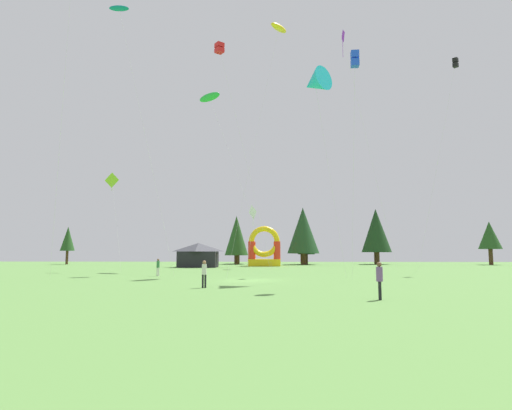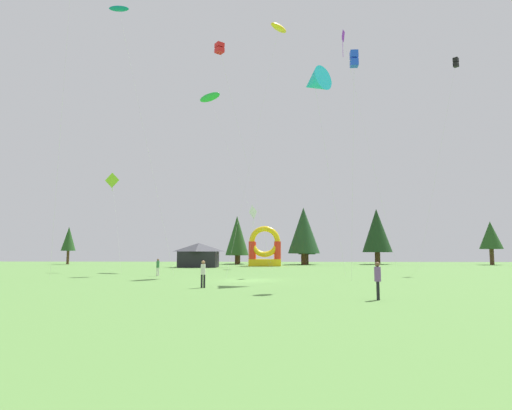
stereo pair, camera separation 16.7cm
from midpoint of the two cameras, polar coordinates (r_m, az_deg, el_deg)
ground_plane at (r=34.20m, az=-1.01°, el=-10.01°), size 120.00×120.00×0.00m
kite_teal_parafoil at (r=47.26m, az=-17.85°, el=23.56°), size 6.89×0.77×25.87m
kite_lime_diamond at (r=53.24m, az=-18.63°, el=2.99°), size 3.42×4.03×11.14m
kite_black_box at (r=57.98m, az=24.92°, el=16.66°), size 4.36×4.29×24.93m
kite_white_diamond at (r=57.06m, az=-0.36°, el=-1.06°), size 1.22×3.82×8.09m
kite_purple_diamond at (r=53.43m, az=11.33°, el=20.82°), size 7.95×9.26×27.28m
kite_red_box at (r=54.65m, az=-4.97°, el=20.04°), size 6.84×5.55×27.06m
kite_cyan_delta at (r=38.27m, az=7.72°, el=15.84°), size 4.33×4.30×17.82m
kite_blue_box at (r=33.31m, az=12.88°, el=18.32°), size 0.57×4.24×16.65m
kite_green_parafoil at (r=57.71m, az=-6.28°, el=14.06°), size 9.69×5.62×22.97m
kite_yellow_parafoil at (r=52.38m, az=2.95°, el=22.47°), size 6.01×11.32×28.18m
person_near_camera at (r=27.43m, az=-7.09°, el=-8.79°), size 0.32×0.32×1.71m
person_midfield at (r=41.21m, az=-13.03°, el=-7.88°), size 0.32×0.32×1.60m
person_far_side at (r=21.34m, az=15.90°, el=-9.24°), size 0.34×0.34×1.78m
inflatable_blue_arch at (r=66.87m, az=1.05°, el=-6.26°), size 4.97×3.68×6.15m
festival_tent at (r=62.45m, az=-7.78°, el=-6.63°), size 5.43×3.83×3.47m
tree_row_0 at (r=82.74m, az=-23.82°, el=-4.16°), size 2.44×2.44×6.62m
tree_row_1 at (r=80.11m, az=-2.46°, el=-4.73°), size 3.28×3.28×6.66m
tree_row_2 at (r=76.13m, az=-2.68°, el=-4.10°), size 4.13×4.13×8.55m
tree_row_3 at (r=74.60m, az=6.22°, el=-3.41°), size 5.50×5.50×9.85m
tree_row_4 at (r=76.73m, az=6.63°, el=-4.80°), size 3.06×3.06×6.48m
tree_row_5 at (r=78.85m, az=15.63°, el=-3.31°), size 5.16×5.16×9.81m
tree_row_6 at (r=83.49m, az=28.62°, el=-3.60°), size 3.75×3.75×7.37m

